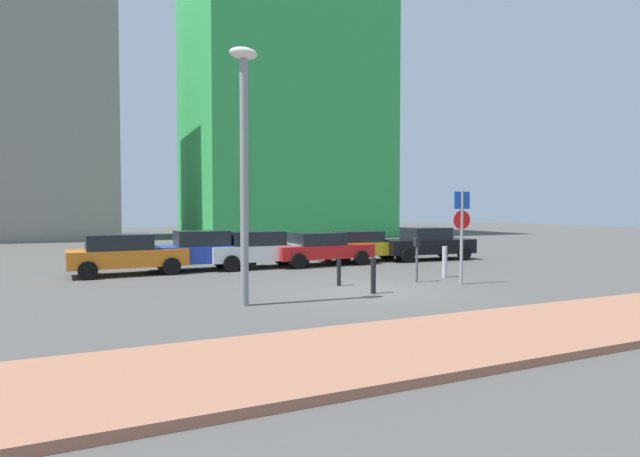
# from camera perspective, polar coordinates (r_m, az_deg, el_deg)

# --- Properties ---
(ground_plane) EXTENTS (120.00, 120.00, 0.00)m
(ground_plane) POSITION_cam_1_polar(r_m,az_deg,el_deg) (14.84, 5.76, -7.11)
(ground_plane) COLOR #4C4947
(sidewalk_brick) EXTENTS (40.00, 3.17, 0.14)m
(sidewalk_brick) POSITION_cam_1_polar(r_m,az_deg,el_deg) (10.45, 21.86, -10.82)
(sidewalk_brick) COLOR #9E664C
(sidewalk_brick) RESTS_ON ground
(parked_car_orange) EXTENTS (4.17, 2.11, 1.50)m
(parked_car_orange) POSITION_cam_1_polar(r_m,az_deg,el_deg) (19.60, -21.38, -2.67)
(parked_car_orange) COLOR orange
(parked_car_orange) RESTS_ON ground
(parked_car_blue) EXTENTS (4.44, 1.98, 1.56)m
(parked_car_blue) POSITION_cam_1_polar(r_m,az_deg,el_deg) (20.24, -13.15, -2.42)
(parked_car_blue) COLOR #1E389E
(parked_car_blue) RESTS_ON ground
(parked_car_white) EXTENTS (4.35, 2.02, 1.50)m
(parked_car_white) POSITION_cam_1_polar(r_m,az_deg,el_deg) (20.61, -7.00, -2.32)
(parked_car_white) COLOR white
(parked_car_white) RESTS_ON ground
(parked_car_red) EXTENTS (4.42, 2.17, 1.40)m
(parked_car_red) POSITION_cam_1_polar(r_m,az_deg,el_deg) (21.45, -0.00, -2.26)
(parked_car_red) COLOR red
(parked_car_red) RESTS_ON ground
(parked_car_yellow) EXTENTS (4.47, 2.15, 1.41)m
(parked_car_yellow) POSITION_cam_1_polar(r_m,az_deg,el_deg) (23.07, 4.97, -1.96)
(parked_car_yellow) COLOR gold
(parked_car_yellow) RESTS_ON ground
(parked_car_black) EXTENTS (4.57, 2.25, 1.54)m
(parked_car_black) POSITION_cam_1_polar(r_m,az_deg,el_deg) (24.20, 12.07, -1.68)
(parked_car_black) COLOR black
(parked_car_black) RESTS_ON ground
(parking_sign_post) EXTENTS (0.60, 0.10, 2.99)m
(parking_sign_post) POSITION_cam_1_polar(r_m,az_deg,el_deg) (16.49, 15.92, 0.34)
(parking_sign_post) COLOR gray
(parking_sign_post) RESTS_ON ground
(parking_meter) EXTENTS (0.18, 0.14, 1.47)m
(parking_meter) POSITION_cam_1_polar(r_m,az_deg,el_deg) (16.69, 11.04, -2.82)
(parking_meter) COLOR #4C4C51
(parking_meter) RESTS_ON ground
(street_lamp) EXTENTS (0.70, 0.36, 6.36)m
(street_lamp) POSITION_cam_1_polar(r_m,az_deg,el_deg) (12.53, -8.70, 8.55)
(street_lamp) COLOR gray
(street_lamp) RESTS_ON ground
(traffic_bollard_near) EXTENTS (0.17, 0.17, 1.10)m
(traffic_bollard_near) POSITION_cam_1_polar(r_m,az_deg,el_deg) (18.12, 14.08, -3.73)
(traffic_bollard_near) COLOR #B7B7BC
(traffic_bollard_near) RESTS_ON ground
(traffic_bollard_mid) EXTENTS (0.13, 0.13, 0.86)m
(traffic_bollard_mid) POSITION_cam_1_polar(r_m,az_deg,el_deg) (15.68, 2.18, -5.00)
(traffic_bollard_mid) COLOR black
(traffic_bollard_mid) RESTS_ON ground
(traffic_bollard_far) EXTENTS (0.15, 0.15, 1.02)m
(traffic_bollard_far) POSITION_cam_1_polar(r_m,az_deg,el_deg) (14.30, 6.12, -5.39)
(traffic_bollard_far) COLOR black
(traffic_bollard_far) RESTS_ON ground
(building_colorful_midrise) EXTENTS (16.35, 16.51, 26.86)m
(building_colorful_midrise) POSITION_cam_1_polar(r_m,az_deg,el_deg) (48.99, -4.74, 15.20)
(building_colorful_midrise) COLOR green
(building_colorful_midrise) RESTS_ON ground
(building_under_construction) EXTENTS (14.65, 10.31, 20.03)m
(building_under_construction) POSITION_cam_1_polar(r_m,az_deg,el_deg) (47.29, -31.31, 11.14)
(building_under_construction) COLOR gray
(building_under_construction) RESTS_ON ground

